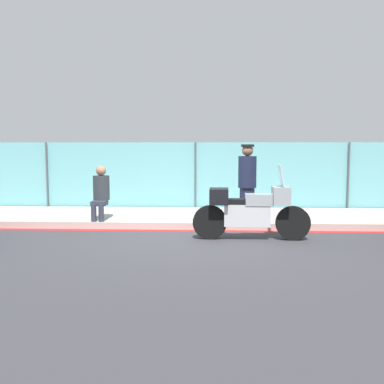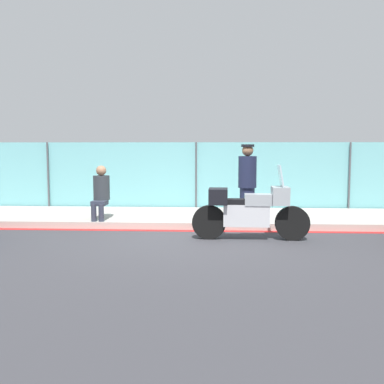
% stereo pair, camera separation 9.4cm
% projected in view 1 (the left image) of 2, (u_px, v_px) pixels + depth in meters
% --- Properties ---
extents(ground_plane, '(120.00, 120.00, 0.00)m').
position_uv_depth(ground_plane, '(189.00, 239.00, 8.78)').
color(ground_plane, '#38383D').
extents(sidewalk, '(30.46, 2.61, 0.15)m').
position_uv_depth(sidewalk, '(193.00, 217.00, 10.98)').
color(sidewalk, '#ADA89E').
rests_on(sidewalk, ground_plane).
extents(curb_paint_stripe, '(30.46, 0.18, 0.01)m').
position_uv_depth(curb_paint_stripe, '(191.00, 231.00, 9.60)').
color(curb_paint_stripe, red).
rests_on(curb_paint_stripe, ground_plane).
extents(storefront_fence, '(28.93, 0.17, 1.92)m').
position_uv_depth(storefront_fence, '(196.00, 178.00, 12.28)').
color(storefront_fence, '#6BB2B7').
rests_on(storefront_fence, ground_plane).
extents(motorcycle, '(2.26, 0.53, 1.45)m').
position_uv_depth(motorcycle, '(250.00, 210.00, 8.64)').
color(motorcycle, black).
rests_on(motorcycle, ground_plane).
extents(officer_standing, '(0.41, 0.41, 1.70)m').
position_uv_depth(officer_standing, '(247.00, 181.00, 10.22)').
color(officer_standing, '#191E38').
rests_on(officer_standing, sidewalk).
extents(person_seated_on_curb, '(0.37, 0.63, 1.22)m').
position_uv_depth(person_seated_on_curb, '(101.00, 190.00, 10.13)').
color(person_seated_on_curb, '#2D3342').
rests_on(person_seated_on_curb, sidewalk).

